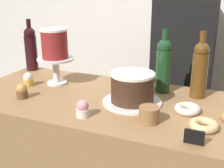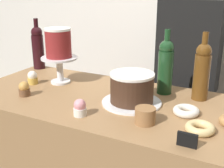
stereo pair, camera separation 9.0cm
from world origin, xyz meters
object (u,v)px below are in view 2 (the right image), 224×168
Objects in this scene: donut_glazed at (200,128)px; wine_bottle_green at (166,66)px; wine_bottle_dark_red at (38,47)px; cupcake_caramel at (24,89)px; cupcake_vanilla at (33,78)px; cookie_stack at (145,116)px; barista_figure at (186,91)px; cupcake_strawberry at (80,108)px; donut_sugar at (186,111)px; price_sign_chalkboard at (187,140)px; chocolate_round_cake at (132,87)px; cake_stand_pedestal at (60,66)px; wine_bottle_amber at (202,70)px; white_layer_cake at (58,43)px.

wine_bottle_green is at bearing 125.84° from donut_glazed.
cupcake_caramel is at bearing -57.99° from wine_bottle_dark_red.
wine_bottle_green is at bearing 15.56° from cupcake_vanilla.
barista_figure reaches higher than cookie_stack.
donut_sugar is at bearing 28.26° from cupcake_strawberry.
price_sign_chalkboard is at bearing -75.88° from donut_sugar.
wine_bottle_green reaches higher than price_sign_chalkboard.
cookie_stack is (0.04, -0.37, -0.11)m from wine_bottle_green.
chocolate_round_cake is 1.83× the size of donut_sugar.
wine_bottle_green is 4.38× the size of cupcake_vanilla.
cake_stand_pedestal is 0.26m from cupcake_caramel.
wine_bottle_green is at bearing 60.95° from cupcake_strawberry.
donut_glazed is at bearing -54.16° from wine_bottle_green.
chocolate_round_cake is at bearing -101.86° from barista_figure.
wine_bottle_dark_red is 4.38× the size of cupcake_vanilla.
price_sign_chalkboard is (0.05, -0.47, -0.12)m from wine_bottle_amber.
cupcake_strawberry is (-0.41, -0.42, -0.11)m from wine_bottle_amber.
cupcake_caramel is at bearing 172.21° from price_sign_chalkboard.
barista_figure reaches higher than wine_bottle_green.
cake_stand_pedestal is 0.58m from wine_bottle_green.
wine_bottle_green reaches higher than cookie_stack.
price_sign_chalkboard is (1.11, -0.54, -0.12)m from wine_bottle_dark_red.
wine_bottle_amber reaches higher than white_layer_cake.
wine_bottle_green reaches higher than cake_stand_pedestal.
barista_figure is (-0.20, 0.85, -0.14)m from price_sign_chalkboard.
barista_figure reaches higher than cupcake_caramel.
barista_figure reaches higher than donut_glazed.
white_layer_cake is 1.42× the size of donut_glazed.
barista_figure is at bearing 78.14° from chocolate_round_cake.
wine_bottle_green is 2.91× the size of donut_sugar.
wine_bottle_dark_red is at bearing 142.25° from cupcake_strawberry.
cupcake_vanilla is at bearing 163.46° from price_sign_chalkboard.
donut_glazed is (1.12, -0.41, -0.13)m from wine_bottle_dark_red.
cupcake_caramel is at bearing -98.71° from cake_stand_pedestal.
cupcake_vanilla reaches higher than cookie_stack.
white_layer_cake is 0.90m from price_sign_chalkboard.
price_sign_chalkboard is (0.84, -0.11, -0.01)m from cupcake_caramel.
chocolate_round_cake is at bearing 57.60° from cupcake_strawberry.
white_layer_cake is 2.14× the size of cupcake_vanilla.
price_sign_chalkboard is (-0.02, -0.13, 0.01)m from donut_glazed.
cupcake_strawberry is at bearing -26.46° from cupcake_vanilla.
barista_figure reaches higher than donut_sugar.
donut_sugar is at bearing -77.30° from barista_figure.
cupcake_strawberry is 1.00× the size of cupcake_caramel.
cupcake_strawberry is 0.66× the size of donut_sugar.
chocolate_round_cake is 2.76× the size of cupcake_strawberry.
chocolate_round_cake is 0.22m from cookie_stack.
cookie_stack is at bearing -89.49° from barista_figure.
cupcake_strawberry is at bearing -134.43° from wine_bottle_amber.
barista_figure is at bearing 111.00° from wine_bottle_amber.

